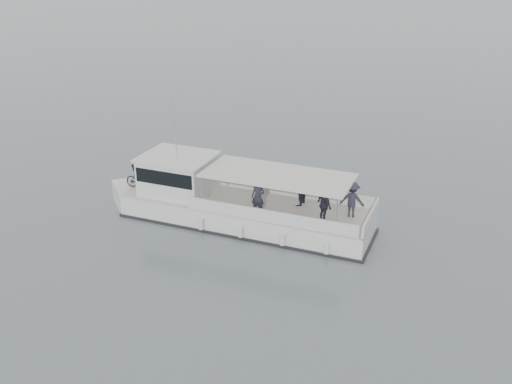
% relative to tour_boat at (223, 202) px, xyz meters
% --- Properties ---
extents(ground, '(1400.00, 1400.00, 0.00)m').
position_rel_tour_boat_xyz_m(ground, '(2.54, -2.31, -0.85)').
color(ground, '#545F63').
rests_on(ground, ground).
extents(tour_boat, '(12.49, 3.89, 5.20)m').
position_rel_tour_boat_xyz_m(tour_boat, '(0.00, 0.00, 0.00)').
color(tour_boat, silver).
rests_on(tour_boat, ground).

